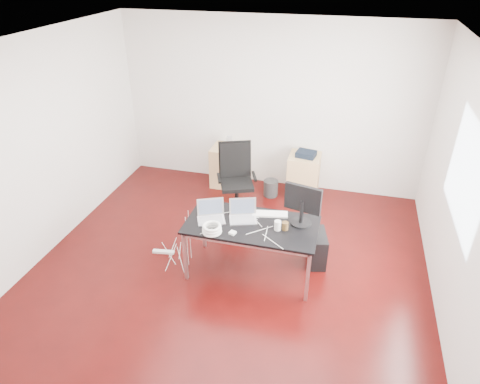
% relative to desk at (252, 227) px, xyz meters
% --- Properties ---
extents(room_shell, '(5.00, 5.00, 5.00)m').
position_rel_desk_xyz_m(room_shell, '(-0.25, -0.03, 0.73)').
color(room_shell, '#310605').
rests_on(room_shell, ground).
extents(desk, '(1.60, 0.80, 0.73)m').
position_rel_desk_xyz_m(desk, '(0.00, 0.00, 0.00)').
color(desk, black).
rests_on(desk, ground).
extents(office_chair, '(0.62, 0.64, 1.08)m').
position_rel_desk_xyz_m(office_chair, '(-0.59, 1.41, -0.07)').
color(office_chair, black).
rests_on(office_chair, ground).
extents(filing_cabinet_left, '(0.50, 0.50, 0.70)m').
position_rel_desk_xyz_m(filing_cabinet_left, '(-0.96, 2.19, -0.33)').
color(filing_cabinet_left, tan).
rests_on(filing_cabinet_left, ground).
extents(filing_cabinet_right, '(0.50, 0.50, 0.70)m').
position_rel_desk_xyz_m(filing_cabinet_right, '(0.37, 2.19, -0.33)').
color(filing_cabinet_right, tan).
rests_on(filing_cabinet_right, ground).
extents(pc_tower, '(0.30, 0.48, 0.44)m').
position_rel_desk_xyz_m(pc_tower, '(0.79, 0.41, -0.46)').
color(pc_tower, black).
rests_on(pc_tower, ground).
extents(wastebasket, '(0.30, 0.30, 0.28)m').
position_rel_desk_xyz_m(wastebasket, '(-0.14, 1.98, -0.54)').
color(wastebasket, black).
rests_on(wastebasket, ground).
extents(power_strip, '(0.31, 0.10, 0.04)m').
position_rel_desk_xyz_m(power_strip, '(-1.25, 0.06, -0.66)').
color(power_strip, white).
rests_on(power_strip, ground).
extents(laptop_left, '(0.40, 0.37, 0.23)m').
position_rel_desk_xyz_m(laptop_left, '(-0.51, -0.02, 0.11)').
color(laptop_left, silver).
rests_on(laptop_left, desk).
extents(laptop_right, '(0.39, 0.35, 0.23)m').
position_rel_desk_xyz_m(laptop_right, '(-0.14, 0.09, 0.11)').
color(laptop_right, silver).
rests_on(laptop_right, desk).
extents(monitor, '(0.45, 0.26, 0.51)m').
position_rel_desk_xyz_m(monitor, '(0.57, 0.18, 0.34)').
color(monitor, black).
rests_on(monitor, desk).
extents(keyboard, '(0.46, 0.22, 0.02)m').
position_rel_desk_xyz_m(keyboard, '(0.17, 0.26, 0.06)').
color(keyboard, white).
rests_on(keyboard, desk).
extents(cup_white, '(0.09, 0.09, 0.12)m').
position_rel_desk_xyz_m(cup_white, '(0.32, -0.04, 0.11)').
color(cup_white, white).
rests_on(cup_white, desk).
extents(cup_brown, '(0.10, 0.10, 0.10)m').
position_rel_desk_xyz_m(cup_brown, '(0.41, -0.01, 0.10)').
color(cup_brown, '#51391B').
rests_on(cup_brown, desk).
extents(cable_coil, '(0.24, 0.24, 0.11)m').
position_rel_desk_xyz_m(cable_coil, '(-0.41, -0.30, 0.11)').
color(cable_coil, white).
rests_on(cable_coil, desk).
extents(power_adapter, '(0.09, 0.09, 0.03)m').
position_rel_desk_xyz_m(power_adapter, '(-0.17, -0.26, 0.07)').
color(power_adapter, white).
rests_on(power_adapter, desk).
extents(speaker, '(0.10, 0.09, 0.18)m').
position_rel_desk_xyz_m(speaker, '(-0.93, 2.24, 0.11)').
color(speaker, '#9E9E9E').
rests_on(speaker, filing_cabinet_left).
extents(navy_garment, '(0.34, 0.29, 0.09)m').
position_rel_desk_xyz_m(navy_garment, '(0.38, 2.17, 0.07)').
color(navy_garment, black).
rests_on(navy_garment, filing_cabinet_right).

